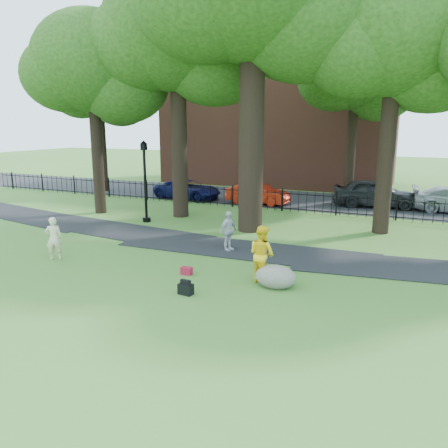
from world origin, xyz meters
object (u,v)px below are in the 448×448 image
at_px(woman, 54,238).
at_px(man, 262,254).
at_px(lamppost, 145,183).
at_px(red_sedan, 258,193).
at_px(boulder, 276,275).

xyz_separation_m(woman, man, (7.56, 0.86, 0.11)).
bearing_deg(lamppost, red_sedan, 63.13).
xyz_separation_m(woman, lamppost, (-0.53, 6.60, 1.19)).
bearing_deg(red_sedan, lamppost, 157.74).
xyz_separation_m(man, lamppost, (-8.10, 5.74, 1.08)).
bearing_deg(man, boulder, -175.69).
height_order(man, boulder, man).
xyz_separation_m(man, red_sedan, (-4.73, 12.77, -0.26)).
distance_m(man, boulder, 0.77).
height_order(woman, boulder, woman).
distance_m(woman, boulder, 8.12).
bearing_deg(boulder, lamppost, 145.40).
height_order(woman, red_sedan, woman).
height_order(man, lamppost, lamppost).
bearing_deg(man, red_sedan, -43.95).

